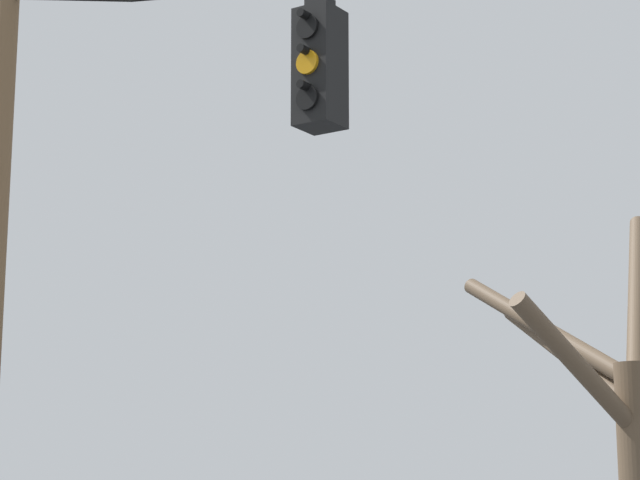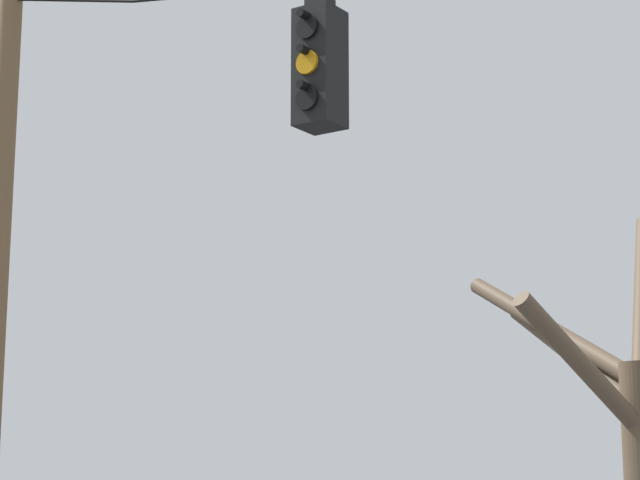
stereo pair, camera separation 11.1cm
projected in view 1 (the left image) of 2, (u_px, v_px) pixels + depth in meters
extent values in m
cube|color=black|center=(320.00, 69.00, 10.13)|extent=(0.34, 0.34, 1.00)
cube|color=black|center=(320.00, 5.00, 10.24)|extent=(0.19, 0.19, 0.10)
cylinder|color=black|center=(307.00, 27.00, 10.04)|extent=(0.20, 0.03, 0.20)
cylinder|color=black|center=(304.00, 15.00, 10.02)|extent=(0.07, 0.12, 0.07)
cylinder|color=orange|center=(307.00, 62.00, 9.98)|extent=(0.20, 0.03, 0.20)
cylinder|color=black|center=(304.00, 50.00, 9.96)|extent=(0.07, 0.12, 0.07)
cylinder|color=black|center=(307.00, 98.00, 9.92)|extent=(0.20, 0.03, 0.20)
cylinder|color=black|center=(304.00, 86.00, 9.90)|extent=(0.07, 0.12, 0.07)
cylinder|color=brown|center=(545.00, 329.00, 15.15)|extent=(2.96, 1.86, 1.74)
cylinder|color=brown|center=(637.00, 295.00, 14.90)|extent=(0.89, 2.45, 2.43)
cylinder|color=brown|center=(568.00, 356.00, 14.86)|extent=(2.34, 1.74, 1.60)
cylinder|color=brown|center=(579.00, 367.00, 13.09)|extent=(0.85, 1.84, 1.46)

